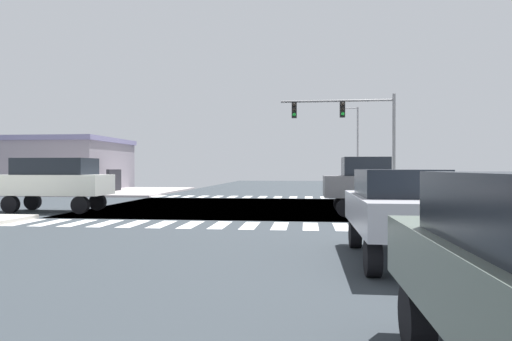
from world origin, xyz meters
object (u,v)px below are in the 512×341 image
Objects in this scene: traffic_signal_mast at (349,121)px; pickup_queued_1 at (383,183)px; street_lamp at (355,139)px; sedan_leading_3 at (398,207)px; bank_building at (44,164)px; suv_farside_1 at (55,180)px.

pickup_queued_1 is at bearing -87.97° from traffic_signal_mast.
street_lamp is 1.75× the size of sedan_leading_3.
street_lamp is 33.16m from sedan_leading_3.
pickup_queued_1 is at bearing -35.31° from bank_building.
street_lamp is 1.64× the size of suv_farside_1.
pickup_queued_1 is at bearing 82.56° from sedan_leading_3.
street_lamp is at bearing -32.78° from suv_farside_1.
traffic_signal_mast is at bearing -52.05° from suv_farside_1.
suv_farside_1 reaches higher than sedan_leading_3.
street_lamp is at bearing 11.53° from bank_building.
traffic_signal_mast is 13.33m from street_lamp.
pickup_queued_1 reaches higher than suv_farside_1.
bank_building is (-25.45, 7.67, -2.66)m from traffic_signal_mast.
bank_building is 3.19× the size of suv_farside_1.
suv_farside_1 is at bearing -122.78° from street_lamp.
sedan_leading_3 is at bearing -125.22° from suv_farside_1.
suv_farside_1 is (-13.62, -10.62, -3.50)m from traffic_signal_mast.
pickup_queued_1 is 1.19× the size of sedan_leading_3.
traffic_signal_mast is 1.68× the size of sedan_leading_3.
bank_building reaches higher than suv_farside_1.
bank_building is 2.88× the size of pickup_queued_1.
traffic_signal_mast is 0.49× the size of bank_building.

